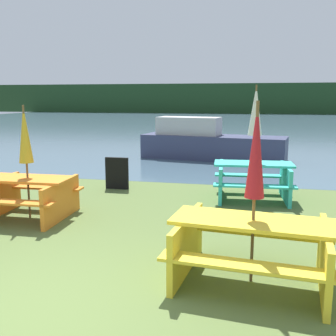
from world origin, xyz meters
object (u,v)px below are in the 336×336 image
at_px(umbrella_crimson, 256,152).
at_px(umbrella_gold, 25,135).
at_px(signboard, 117,173).
at_px(picnic_table_teal, 253,178).
at_px(picnic_table_orange, 29,194).
at_px(picnic_table_yellow, 252,244).
at_px(boat, 208,143).
at_px(umbrella_white, 256,111).

xyz_separation_m(umbrella_crimson, umbrella_gold, (-3.92, 1.72, -0.05)).
bearing_deg(umbrella_crimson, umbrella_gold, 156.37).
xyz_separation_m(umbrella_gold, signboard, (0.79, 2.47, -1.11)).
height_order(picnic_table_teal, umbrella_crimson, umbrella_crimson).
bearing_deg(picnic_table_teal, picnic_table_orange, -150.88).
relative_size(picnic_table_yellow, picnic_table_orange, 1.28).
bearing_deg(umbrella_crimson, boat, 99.44).
xyz_separation_m(picnic_table_yellow, umbrella_white, (0.00, 3.90, 1.39)).
height_order(picnic_table_teal, boat, boat).
bearing_deg(boat, umbrella_crimson, -71.42).
distance_m(picnic_table_yellow, boat, 9.40).
bearing_deg(signboard, picnic_table_yellow, -53.19).
bearing_deg(picnic_table_yellow, picnic_table_teal, 89.98).
height_order(picnic_table_teal, umbrella_white, umbrella_white).
relative_size(picnic_table_teal, umbrella_gold, 0.85).
bearing_deg(signboard, picnic_table_orange, -107.75).
xyz_separation_m(umbrella_crimson, umbrella_white, (0.00, 3.90, 0.32)).
xyz_separation_m(boat, signboard, (-1.59, -5.08, -0.18)).
bearing_deg(picnic_table_orange, picnic_table_teal, 29.12).
relative_size(picnic_table_yellow, umbrella_white, 0.83).
relative_size(picnic_table_orange, umbrella_white, 0.65).
bearing_deg(picnic_table_orange, umbrella_gold, -45.00).
relative_size(picnic_table_teal, umbrella_crimson, 0.82).
bearing_deg(umbrella_gold, boat, 72.50).
xyz_separation_m(umbrella_crimson, signboard, (-3.13, 4.19, -1.16)).
height_order(picnic_table_orange, umbrella_white, umbrella_white).
relative_size(boat, signboard, 6.83).
distance_m(picnic_table_orange, umbrella_gold, 1.05).
bearing_deg(boat, umbrella_gold, -98.36).
xyz_separation_m(picnic_table_yellow, picnic_table_teal, (0.00, 3.90, 0.00)).
bearing_deg(picnic_table_yellow, boat, 99.44).
bearing_deg(picnic_table_teal, signboard, 174.84).
height_order(picnic_table_yellow, boat, boat).
height_order(umbrella_crimson, signboard, umbrella_crimson).
bearing_deg(signboard, umbrella_white, -5.16).
distance_m(picnic_table_orange, umbrella_white, 4.71).
bearing_deg(boat, picnic_table_yellow, -71.42).
distance_m(umbrella_white, boat, 5.73).
distance_m(picnic_table_yellow, umbrella_white, 4.14).
height_order(umbrella_white, signboard, umbrella_white).
height_order(picnic_table_teal, umbrella_gold, umbrella_gold).
relative_size(picnic_table_orange, boat, 0.30).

